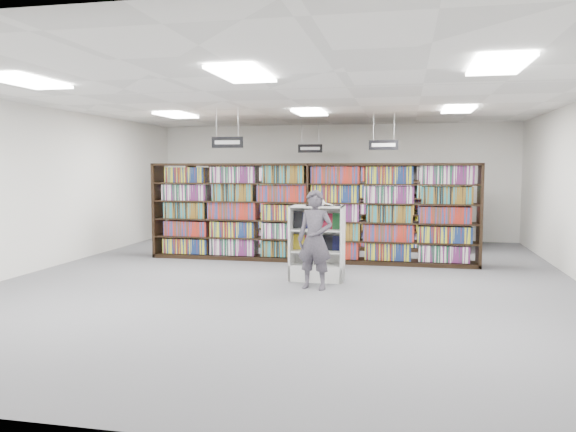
% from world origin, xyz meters
% --- Properties ---
extents(floor, '(12.00, 12.00, 0.00)m').
position_xyz_m(floor, '(0.00, 0.00, 0.00)').
color(floor, '#4B4B50').
rests_on(floor, ground).
extents(ceiling, '(10.00, 12.00, 0.10)m').
position_xyz_m(ceiling, '(0.00, 0.00, 3.20)').
color(ceiling, white).
rests_on(ceiling, wall_back).
extents(wall_back, '(10.00, 0.10, 3.20)m').
position_xyz_m(wall_back, '(0.00, 6.00, 1.60)').
color(wall_back, silver).
rests_on(wall_back, ground).
extents(wall_front, '(10.00, 0.10, 3.20)m').
position_xyz_m(wall_front, '(0.00, -6.00, 1.60)').
color(wall_front, silver).
rests_on(wall_front, ground).
extents(wall_left, '(0.10, 12.00, 3.20)m').
position_xyz_m(wall_left, '(-5.00, 0.00, 1.60)').
color(wall_left, silver).
rests_on(wall_left, ground).
extents(bookshelf_row_near, '(7.00, 0.60, 2.10)m').
position_xyz_m(bookshelf_row_near, '(0.00, 2.00, 1.05)').
color(bookshelf_row_near, black).
rests_on(bookshelf_row_near, floor).
extents(bookshelf_row_mid, '(7.00, 0.60, 2.10)m').
position_xyz_m(bookshelf_row_mid, '(0.00, 4.00, 1.05)').
color(bookshelf_row_mid, black).
rests_on(bookshelf_row_mid, floor).
extents(bookshelf_row_far, '(7.00, 0.60, 2.10)m').
position_xyz_m(bookshelf_row_far, '(0.00, 5.70, 1.05)').
color(bookshelf_row_far, black).
rests_on(bookshelf_row_far, floor).
extents(aisle_sign_left, '(0.65, 0.02, 0.80)m').
position_xyz_m(aisle_sign_left, '(-1.50, 1.00, 2.53)').
color(aisle_sign_left, '#B2B2B7').
rests_on(aisle_sign_left, ceiling).
extents(aisle_sign_right, '(0.65, 0.02, 0.80)m').
position_xyz_m(aisle_sign_right, '(1.50, 3.00, 2.53)').
color(aisle_sign_right, '#B2B2B7').
rests_on(aisle_sign_right, ceiling).
extents(aisle_sign_center, '(0.65, 0.02, 0.80)m').
position_xyz_m(aisle_sign_center, '(-0.50, 5.00, 2.53)').
color(aisle_sign_center, '#B2B2B7').
rests_on(aisle_sign_center, ceiling).
extents(troffer_front_left, '(0.60, 1.20, 0.04)m').
position_xyz_m(troffer_front_left, '(-3.00, -3.00, 3.16)').
color(troffer_front_left, white).
rests_on(troffer_front_left, ceiling).
extents(troffer_front_center, '(0.60, 1.20, 0.04)m').
position_xyz_m(troffer_front_center, '(0.00, -3.00, 3.16)').
color(troffer_front_center, white).
rests_on(troffer_front_center, ceiling).
extents(troffer_front_right, '(0.60, 1.20, 0.04)m').
position_xyz_m(troffer_front_right, '(3.00, -3.00, 3.16)').
color(troffer_front_right, white).
rests_on(troffer_front_right, ceiling).
extents(troffer_back_left, '(0.60, 1.20, 0.04)m').
position_xyz_m(troffer_back_left, '(-3.00, 2.00, 3.16)').
color(troffer_back_left, white).
rests_on(troffer_back_left, ceiling).
extents(troffer_back_center, '(0.60, 1.20, 0.04)m').
position_xyz_m(troffer_back_center, '(0.00, 2.00, 3.16)').
color(troffer_back_center, white).
rests_on(troffer_back_center, ceiling).
extents(troffer_back_right, '(0.60, 1.20, 0.04)m').
position_xyz_m(troffer_back_right, '(3.00, 2.00, 3.16)').
color(troffer_back_right, white).
rests_on(troffer_back_right, ceiling).
extents(endcap_display, '(0.96, 0.49, 1.34)m').
position_xyz_m(endcap_display, '(0.47, 0.03, 0.46)').
color(endcap_display, white).
rests_on(endcap_display, floor).
extents(open_book, '(0.66, 0.45, 0.13)m').
position_xyz_m(open_book, '(0.57, 0.03, 1.37)').
color(open_book, black).
rests_on(open_book, endcap_display).
extents(shopper, '(0.66, 0.50, 1.64)m').
position_xyz_m(shopper, '(0.55, -0.70, 0.82)').
color(shopper, '#4F4A54').
rests_on(shopper, floor).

